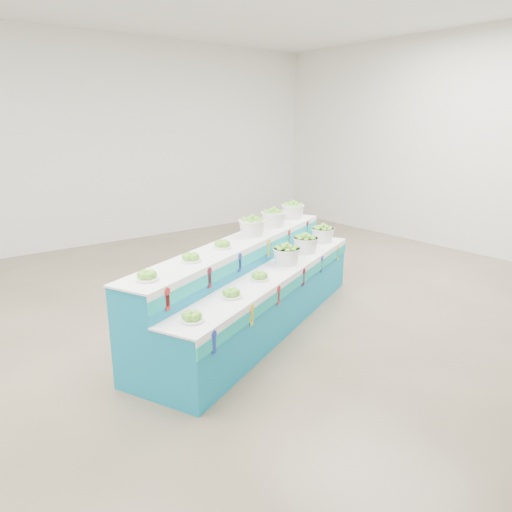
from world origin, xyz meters
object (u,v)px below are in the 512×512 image
display_stand (256,285)px  basket_lower_left (287,254)px  plate_upper_mid (191,257)px  basket_upper_right (293,210)px

display_stand → basket_lower_left: bearing=-34.8°
basket_lower_left → plate_upper_mid: bearing=-176.1°
display_stand → basket_upper_right: size_ratio=11.55×
display_stand → basket_lower_left: (0.41, -0.08, 0.33)m
basket_lower_left → basket_upper_right: basket_upper_right is taller
basket_lower_left → display_stand: bearing=169.1°
basket_lower_left → basket_upper_right: 1.37m
plate_upper_mid → basket_upper_right: 2.55m
display_stand → plate_upper_mid: (-0.97, -0.17, 0.56)m
plate_upper_mid → basket_lower_left: bearing=3.9°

